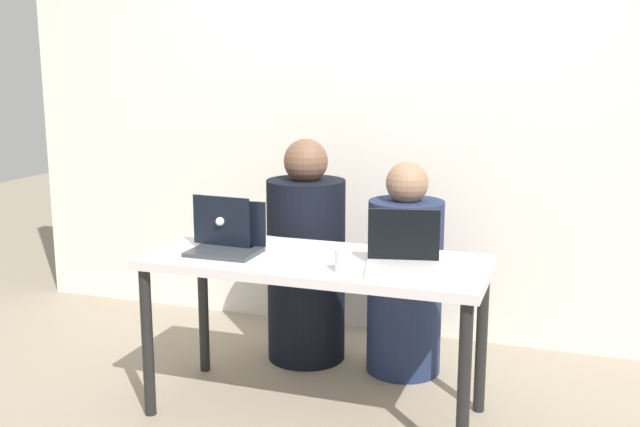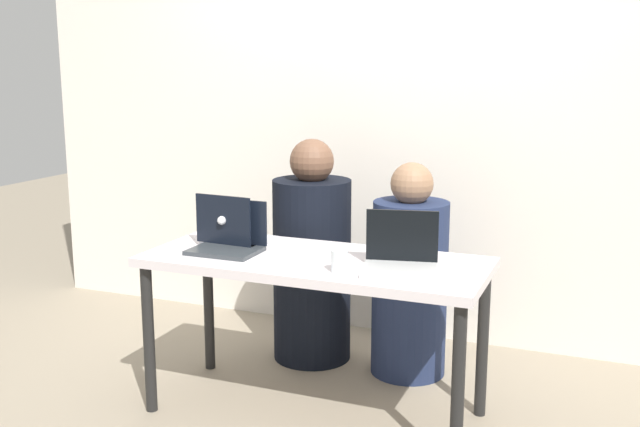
# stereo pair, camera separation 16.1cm
# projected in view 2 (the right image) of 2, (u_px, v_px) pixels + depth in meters

# --- Properties ---
(ground_plane) EXTENTS (12.00, 12.00, 0.00)m
(ground_plane) POSITION_uv_depth(u_px,v_px,m) (315.00, 412.00, 3.32)
(ground_plane) COLOR gray
(back_wall) EXTENTS (4.50, 0.10, 2.39)m
(back_wall) POSITION_uv_depth(u_px,v_px,m) (395.00, 123.00, 4.13)
(back_wall) COLOR silver
(back_wall) RESTS_ON ground
(desk) EXTENTS (1.46, 0.61, 0.71)m
(desk) POSITION_uv_depth(u_px,v_px,m) (315.00, 275.00, 3.19)
(desk) COLOR silver
(desk) RESTS_ON ground
(person_on_left) EXTENTS (0.45, 0.45, 1.15)m
(person_on_left) POSITION_uv_depth(u_px,v_px,m) (312.00, 263.00, 3.85)
(person_on_left) COLOR black
(person_on_left) RESTS_ON ground
(person_on_right) EXTENTS (0.39, 0.39, 1.06)m
(person_on_right) POSITION_uv_depth(u_px,v_px,m) (410.00, 281.00, 3.66)
(person_on_right) COLOR #202A4A
(person_on_right) RESTS_ON ground
(laptop_back_left) EXTENTS (0.30, 0.29, 0.24)m
(laptop_back_left) POSITION_uv_depth(u_px,v_px,m) (234.00, 233.00, 3.40)
(laptop_back_left) COLOR silver
(laptop_back_left) RESTS_ON desk
(laptop_front_right) EXTENTS (0.34, 0.30, 0.23)m
(laptop_front_right) POSITION_uv_depth(u_px,v_px,m) (400.00, 258.00, 2.98)
(laptop_front_right) COLOR silver
(laptop_front_right) RESTS_ON desk
(laptop_front_left) EXTENTS (0.30, 0.25, 0.22)m
(laptop_front_left) POSITION_uv_depth(u_px,v_px,m) (229.00, 240.00, 3.28)
(laptop_front_left) COLOR #33383C
(laptop_front_left) RESTS_ON desk
(water_glass_right) EXTENTS (0.07, 0.07, 0.09)m
(water_glass_right) POSITION_uv_depth(u_px,v_px,m) (340.00, 263.00, 2.95)
(water_glass_right) COLOR white
(water_glass_right) RESTS_ON desk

